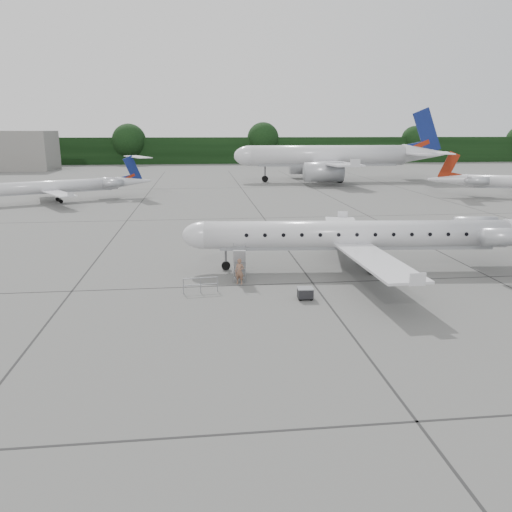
{
  "coord_description": "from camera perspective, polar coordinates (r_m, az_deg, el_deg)",
  "views": [
    {
      "loc": [
        -12.07,
        -28.94,
        10.22
      ],
      "look_at": [
        -8.53,
        2.12,
        2.3
      ],
      "focal_mm": 35.0,
      "sensor_mm": 36.0,
      "label": 1
    }
  ],
  "objects": [
    {
      "name": "treeline",
      "position": [
        159.52,
        -2.21,
        11.97
      ],
      "size": [
        260.0,
        4.0,
        8.0
      ],
      "primitive_type": "cube",
      "color": "black",
      "rests_on": "ground"
    },
    {
      "name": "ground",
      "position": [
        32.98,
        15.36,
        -4.36
      ],
      "size": [
        320.0,
        320.0,
        0.0
      ],
      "primitive_type": "plane",
      "color": "#5E5E5B",
      "rests_on": "ground"
    },
    {
      "name": "airstair",
      "position": [
        35.09,
        -1.88,
        -0.76
      ],
      "size": [
        1.05,
        2.36,
        2.32
      ],
      "primitive_type": null,
      "rotation": [
        0.0,
        0.0,
        -0.09
      ],
      "color": "silver",
      "rests_on": "ground"
    },
    {
      "name": "bg_regional_left",
      "position": [
        77.98,
        -22.4,
        7.98
      ],
      "size": [
        29.25,
        25.9,
        6.35
      ],
      "primitive_type": null,
      "rotation": [
        0.0,
        0.0,
        0.43
      ],
      "color": "silver",
      "rests_on": "ground"
    },
    {
      "name": "bg_narrowbody",
      "position": [
        103.34,
        8.21,
        12.41
      ],
      "size": [
        40.59,
        29.5,
        14.43
      ],
      "primitive_type": null,
      "rotation": [
        0.0,
        0.0,
        -0.01
      ],
      "color": "silver",
      "rests_on": "ground"
    },
    {
      "name": "passenger",
      "position": [
        33.92,
        -1.89,
        -1.78
      ],
      "size": [
        0.76,
        0.66,
        1.76
      ],
      "primitive_type": "imported",
      "rotation": [
        0.0,
        0.0,
        -0.44
      ],
      "color": "brown",
      "rests_on": "ground"
    },
    {
      "name": "baggage_cart",
      "position": [
        31.13,
        5.65,
        -4.24
      ],
      "size": [
        0.96,
        0.79,
        0.8
      ],
      "primitive_type": null,
      "rotation": [
        0.0,
        0.0,
        -0.05
      ],
      "color": "black",
      "rests_on": "ground"
    },
    {
      "name": "main_regional_jet",
      "position": [
        37.64,
        11.43,
        3.95
      ],
      "size": [
        30.58,
        23.25,
        7.4
      ],
      "primitive_type": null,
      "rotation": [
        0.0,
        0.0,
        -0.09
      ],
      "color": "silver",
      "rests_on": "ground"
    },
    {
      "name": "safety_railing",
      "position": [
        32.38,
        -6.35,
        -3.35
      ],
      "size": [
        2.2,
        0.32,
        1.0
      ],
      "primitive_type": null,
      "rotation": [
        0.0,
        0.0,
        0.11
      ],
      "color": "gray",
      "rests_on": "ground"
    }
  ]
}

